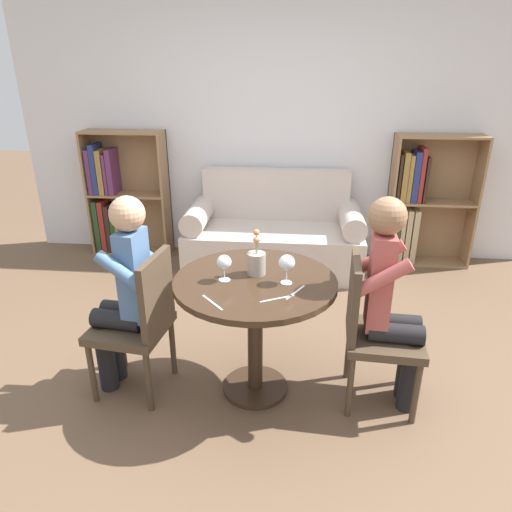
# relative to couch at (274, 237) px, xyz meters

# --- Properties ---
(ground_plane) EXTENTS (16.00, 16.00, 0.00)m
(ground_plane) POSITION_rel_couch_xyz_m (0.00, -1.90, -0.31)
(ground_plane) COLOR brown
(back_wall) EXTENTS (5.20, 0.05, 2.70)m
(back_wall) POSITION_rel_couch_xyz_m (0.00, 0.43, 1.04)
(back_wall) COLOR silver
(back_wall) RESTS_ON ground_plane
(round_table) EXTENTS (0.92, 0.92, 0.76)m
(round_table) POSITION_rel_couch_xyz_m (0.00, -1.90, 0.29)
(round_table) COLOR #382619
(round_table) RESTS_ON ground_plane
(couch) EXTENTS (1.67, 0.80, 0.92)m
(couch) POSITION_rel_couch_xyz_m (0.00, 0.00, 0.00)
(couch) COLOR beige
(couch) RESTS_ON ground_plane
(bookshelf_left) EXTENTS (0.81, 0.28, 1.27)m
(bookshelf_left) POSITION_rel_couch_xyz_m (-1.64, 0.27, 0.29)
(bookshelf_left) COLOR #93704C
(bookshelf_left) RESTS_ON ground_plane
(bookshelf_right) EXTENTS (0.81, 0.28, 1.27)m
(bookshelf_right) POSITION_rel_couch_xyz_m (1.41, 0.27, 0.30)
(bookshelf_right) COLOR #93704C
(bookshelf_right) RESTS_ON ground_plane
(chair_left) EXTENTS (0.47, 0.47, 0.90)m
(chair_left) POSITION_rel_couch_xyz_m (-0.67, -1.95, 0.18)
(chair_left) COLOR #473828
(chair_left) RESTS_ON ground_plane
(chair_right) EXTENTS (0.45, 0.45, 0.90)m
(chair_right) POSITION_rel_couch_xyz_m (0.67, -1.91, 0.18)
(chair_right) COLOR #473828
(chair_right) RESTS_ON ground_plane
(person_left) EXTENTS (0.44, 0.37, 1.23)m
(person_left) POSITION_rel_couch_xyz_m (-0.76, -1.93, 0.34)
(person_left) COLOR black
(person_left) RESTS_ON ground_plane
(person_right) EXTENTS (0.43, 0.36, 1.25)m
(person_right) POSITION_rel_couch_xyz_m (0.76, -1.92, 0.35)
(person_right) COLOR black
(person_right) RESTS_ON ground_plane
(wine_glass_left) EXTENTS (0.08, 0.08, 0.15)m
(wine_glass_left) POSITION_rel_couch_xyz_m (-0.17, -1.93, 0.55)
(wine_glass_left) COLOR white
(wine_glass_left) RESTS_ON round_table
(wine_glass_right) EXTENTS (0.09, 0.09, 0.17)m
(wine_glass_right) POSITION_rel_couch_xyz_m (0.18, -1.93, 0.56)
(wine_glass_right) COLOR white
(wine_glass_right) RESTS_ON round_table
(flower_vase) EXTENTS (0.11, 0.11, 0.27)m
(flower_vase) POSITION_rel_couch_xyz_m (-0.00, -1.82, 0.53)
(flower_vase) COLOR #9E9384
(flower_vase) RESTS_ON round_table
(knife_left_setting) EXTENTS (0.10, 0.17, 0.00)m
(knife_left_setting) POSITION_rel_couch_xyz_m (0.23, -2.04, 0.45)
(knife_left_setting) COLOR silver
(knife_left_setting) RESTS_ON round_table
(fork_left_setting) EXTENTS (0.17, 0.10, 0.00)m
(fork_left_setting) POSITION_rel_couch_xyz_m (0.13, -2.12, 0.45)
(fork_left_setting) COLOR silver
(fork_left_setting) RESTS_ON round_table
(knife_right_setting) EXTENTS (0.13, 0.15, 0.00)m
(knife_right_setting) POSITION_rel_couch_xyz_m (-0.19, -2.19, 0.45)
(knife_right_setting) COLOR silver
(knife_right_setting) RESTS_ON round_table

